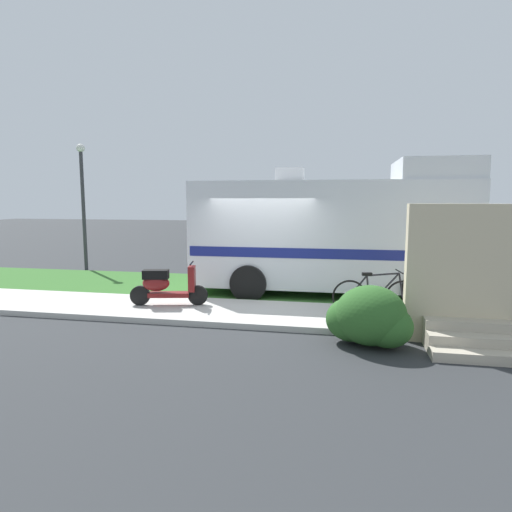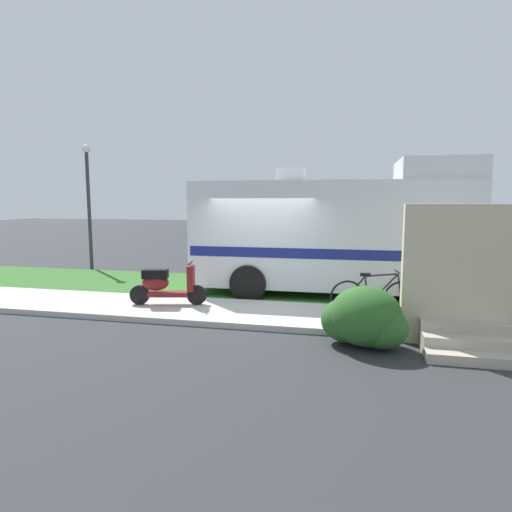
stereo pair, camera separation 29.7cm
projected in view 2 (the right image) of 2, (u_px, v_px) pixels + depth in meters
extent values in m
plane|color=#2D3033|center=(260.00, 303.00, 10.52)|extent=(80.00, 80.00, 0.00)
cube|color=beige|center=(248.00, 313.00, 9.36)|extent=(24.00, 2.00, 0.12)
cube|color=#336628|center=(272.00, 289.00, 11.97)|extent=(24.00, 3.40, 0.08)
cube|color=silver|center=(330.00, 233.00, 11.28)|extent=(6.85, 2.56, 2.62)
cube|color=silver|center=(437.00, 170.00, 10.56)|extent=(1.83, 2.38, 0.50)
cube|color=navy|center=(330.00, 248.00, 11.33)|extent=(6.72, 2.58, 0.24)
cube|color=black|center=(473.00, 216.00, 10.51)|extent=(0.10, 2.11, 0.90)
cube|color=silver|center=(291.00, 175.00, 11.31)|extent=(0.71, 0.61, 0.36)
cylinder|color=black|center=(408.00, 273.00, 12.14)|extent=(0.90, 0.29, 0.90)
cylinder|color=black|center=(422.00, 290.00, 9.83)|extent=(0.90, 0.29, 0.90)
cylinder|color=black|center=(267.00, 268.00, 12.98)|extent=(0.90, 0.29, 0.90)
cylinder|color=black|center=(249.00, 283.00, 10.67)|extent=(0.90, 0.29, 0.90)
cylinder|color=black|center=(197.00, 295.00, 9.86)|extent=(0.45, 0.19, 0.44)
cylinder|color=black|center=(140.00, 295.00, 9.87)|extent=(0.45, 0.19, 0.44)
cube|color=maroon|center=(168.00, 294.00, 9.86)|extent=(0.94, 0.47, 0.10)
cube|color=black|center=(155.00, 274.00, 9.80)|extent=(0.60, 0.38, 0.20)
ellipsoid|color=maroon|center=(155.00, 283.00, 9.83)|extent=(0.65, 0.42, 0.36)
cube|color=maroon|center=(191.00, 278.00, 9.81)|extent=(0.21, 0.34, 0.56)
cylinder|color=black|center=(191.00, 263.00, 9.77)|extent=(0.14, 0.50, 0.04)
sphere|color=white|center=(191.00, 270.00, 9.79)|extent=(0.12, 0.12, 0.12)
torus|color=black|center=(401.00, 298.00, 8.91)|extent=(0.71, 0.15, 0.71)
torus|color=black|center=(347.00, 297.00, 8.99)|extent=(0.71, 0.15, 0.71)
cylinder|color=black|center=(383.00, 290.00, 8.92)|extent=(0.61, 0.13, 0.68)
cylinder|color=black|center=(366.00, 291.00, 8.94)|extent=(0.11, 0.05, 0.61)
cylinder|color=black|center=(382.00, 275.00, 8.88)|extent=(0.65, 0.14, 0.09)
cylinder|color=black|center=(357.00, 301.00, 8.98)|extent=(0.42, 0.10, 0.19)
cylinder|color=black|center=(356.00, 287.00, 8.95)|extent=(0.38, 0.09, 0.47)
cylinder|color=black|center=(400.00, 286.00, 8.88)|extent=(0.13, 0.05, 0.51)
cube|color=black|center=(365.00, 275.00, 8.90)|extent=(0.21, 0.13, 0.06)
cylinder|color=black|center=(398.00, 272.00, 8.85)|extent=(0.11, 0.52, 0.03)
cube|color=#1E478C|center=(415.00, 240.00, 15.08)|extent=(2.54, 2.03, 1.60)
cube|color=black|center=(416.00, 226.00, 15.02)|extent=(2.42, 2.04, 0.44)
cube|color=#1E478C|center=(503.00, 255.00, 14.43)|extent=(3.09, 2.05, 0.78)
cylinder|color=black|center=(410.00, 264.00, 14.34)|extent=(0.77, 0.27, 0.76)
cylinder|color=black|center=(406.00, 257.00, 16.11)|extent=(0.77, 0.27, 0.76)
cylinder|color=black|center=(506.00, 260.00, 15.26)|extent=(0.77, 0.27, 0.76)
cube|color=#B2A893|center=(469.00, 352.00, 6.92)|extent=(1.40, 0.96, 0.16)
cube|color=#B2A893|center=(467.00, 339.00, 7.06)|extent=(1.40, 0.64, 0.16)
cube|color=#B2A893|center=(465.00, 327.00, 7.19)|extent=(1.40, 0.32, 0.16)
cube|color=beige|center=(464.00, 275.00, 7.39)|extent=(2.00, 0.30, 2.40)
ellipsoid|color=#2D6026|center=(366.00, 316.00, 7.31)|extent=(1.20, 1.08, 1.02)
ellipsoid|color=#2D6026|center=(347.00, 320.00, 7.51)|extent=(0.90, 0.81, 0.76)
ellipsoid|color=#2D6026|center=(382.00, 327.00, 7.19)|extent=(0.84, 0.75, 0.71)
cylinder|color=navy|center=(478.00, 326.00, 7.89)|extent=(0.08, 0.08, 0.19)
cylinder|color=navy|center=(478.00, 319.00, 7.87)|extent=(0.04, 0.04, 0.04)
cylinder|color=black|center=(479.00, 318.00, 7.87)|extent=(0.04, 0.04, 0.01)
cylinder|color=#333338|center=(89.00, 212.00, 15.27)|extent=(0.12, 0.12, 4.08)
sphere|color=silver|center=(86.00, 149.00, 14.99)|extent=(0.28, 0.28, 0.28)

